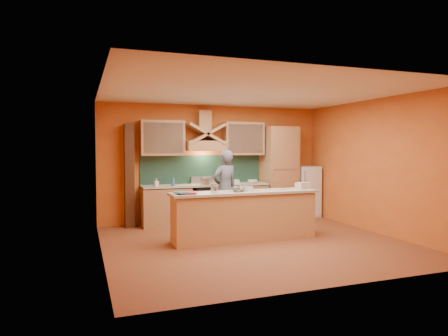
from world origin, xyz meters
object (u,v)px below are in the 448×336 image
object	(u,v)px
person	(225,188)
mixing_bowl	(240,189)
stove	(206,204)
kitchen_scale	(248,189)
fridge	(306,191)

from	to	relation	value
person	mixing_bowl	bearing A→B (deg)	66.33
person	stove	bearing A→B (deg)	-78.25
kitchen_scale	mixing_bowl	xyz separation A→B (m)	(-0.11, 0.15, -0.02)
stove	mixing_bowl	xyz separation A→B (m)	(0.12, -1.84, 0.53)
kitchen_scale	fridge	bearing A→B (deg)	17.04
person	kitchen_scale	distance (m)	1.46
stove	fridge	bearing A→B (deg)	0.00
person	mixing_bowl	size ratio (longest dim) A/B	5.50
mixing_bowl	stove	bearing A→B (deg)	93.69
fridge	person	world-z (taller)	person
person	mixing_bowl	distance (m)	1.33
stove	person	world-z (taller)	person
fridge	stove	bearing A→B (deg)	180.00
person	kitchen_scale	world-z (taller)	person
fridge	person	size ratio (longest dim) A/B	0.75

